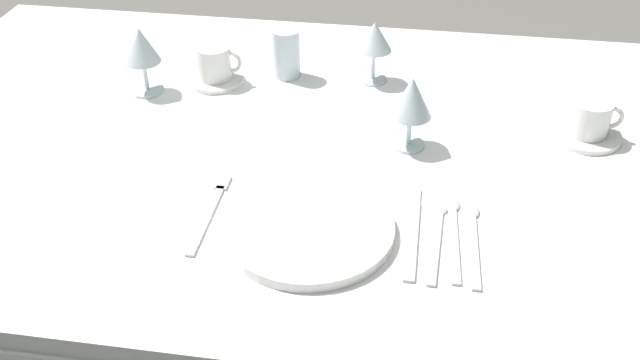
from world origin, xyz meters
TOP-DOWN VIEW (x-y plane):
  - dining_table at (0.00, 0.00)m, footprint 1.80×1.11m
  - dinner_plate at (0.03, -0.28)m, footprint 0.28×0.28m
  - fork_outer at (-0.14, -0.24)m, footprint 0.02×0.22m
  - dinner_knife at (0.20, -0.26)m, footprint 0.02×0.23m
  - spoon_soup at (0.23, -0.24)m, footprint 0.03×0.21m
  - spoon_dessert at (0.26, -0.23)m, footprint 0.03×0.22m
  - spoon_tea at (0.29, -0.24)m, footprint 0.03×0.21m
  - saucer_left at (0.51, 0.09)m, footprint 0.14×0.14m
  - coffee_cup_left at (0.51, 0.09)m, footprint 0.10×0.08m
  - saucer_right at (-0.26, 0.20)m, footprint 0.12×0.12m
  - coffee_cup_right at (-0.26, 0.20)m, footprint 0.10×0.07m
  - wine_glass_centre at (0.08, 0.26)m, footprint 0.08×0.08m
  - wine_glass_left at (-0.39, 0.14)m, footprint 0.08×0.08m
  - wine_glass_right at (0.17, 0.01)m, footprint 0.08×0.08m
  - drink_tumbler at (-0.11, 0.26)m, footprint 0.06×0.06m

SIDE VIEW (x-z plane):
  - dining_table at x=0.00m, z-range 0.29..1.03m
  - spoon_dessert at x=0.26m, z-range 0.74..0.75m
  - fork_outer at x=-0.14m, z-range 0.74..0.74m
  - spoon_tea at x=0.29m, z-range 0.74..0.75m
  - dinner_knife at x=0.20m, z-range 0.74..0.74m
  - spoon_soup at x=0.23m, z-range 0.74..0.75m
  - saucer_left at x=0.51m, z-range 0.74..0.75m
  - saucer_right at x=-0.26m, z-range 0.74..0.75m
  - dinner_plate at x=0.03m, z-range 0.74..0.76m
  - coffee_cup_left at x=0.51m, z-range 0.75..0.82m
  - coffee_cup_right at x=-0.26m, z-range 0.75..0.82m
  - drink_tumbler at x=-0.11m, z-range 0.73..0.84m
  - wine_glass_centre at x=0.08m, z-range 0.77..0.91m
  - wine_glass_right at x=0.17m, z-range 0.77..0.91m
  - wine_glass_left at x=-0.39m, z-range 0.77..0.91m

